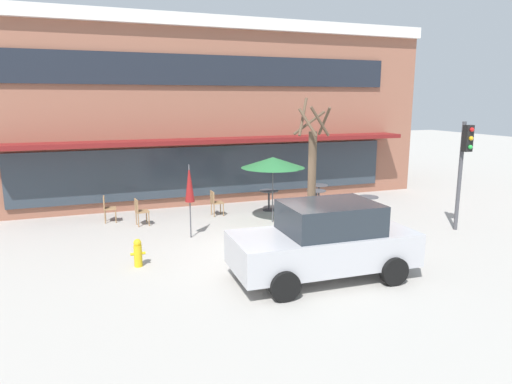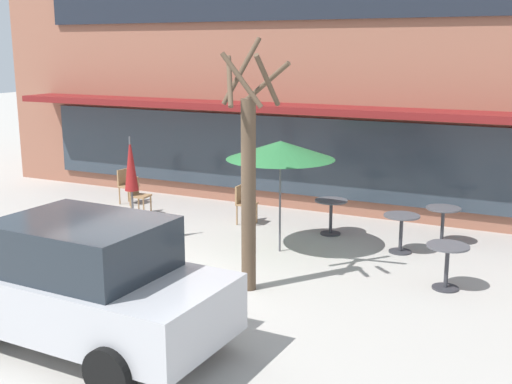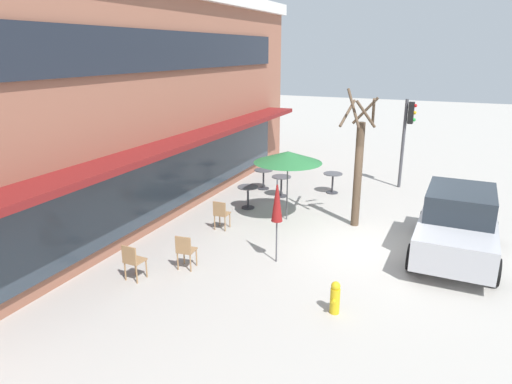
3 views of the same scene
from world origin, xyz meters
The scene contains 13 objects.
ground_plane centered at (0.00, 0.00, 0.00)m, with size 80.00×80.00×0.00m, color #ADA8A0.
building_facade centered at (0.00, 9.96, 3.55)m, with size 18.36×9.10×7.11m.
cafe_table_near_wall centered at (1.59, 4.28, 0.52)m, with size 0.70×0.70×0.76m.
cafe_table_streetside centered at (3.87, 4.66, 0.52)m, with size 0.70×0.70×0.76m.
cafe_table_by_tree centered at (4.41, 2.09, 0.52)m, with size 0.70×0.70×0.76m.
cafe_table_mid_patio centered at (3.25, 3.70, 0.52)m, with size 0.70×0.70×0.76m.
patio_umbrella_green_folded centered at (-1.85, 1.92, 1.63)m, with size 0.28×0.28×2.20m.
patio_umbrella_cream_folded centered at (1.10, 2.71, 2.02)m, with size 2.10×2.10×2.20m.
cafe_chair_0 centered at (-0.48, 4.21, 0.53)m, with size 0.41×0.41×0.89m.
cafe_chair_1 centered at (-4.09, 4.61, 0.53)m, with size 0.42×0.42×0.89m.
cafe_chair_2 centered at (-3.12, 3.80, 0.53)m, with size 0.44×0.44×0.89m.
parked_sedan centered at (0.38, -2.20, 0.88)m, with size 4.25×2.12×1.76m.
street_tree centered at (1.47, 0.64, 1.87)m, with size 1.05×1.02×4.10m.
Camera 2 is at (6.05, -8.36, 3.93)m, focal length 45.00 mm.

